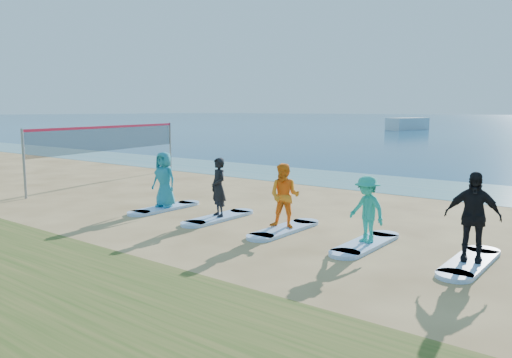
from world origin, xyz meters
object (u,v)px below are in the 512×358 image
Objects in this scene: student_2 at (285,196)px; surfboard_3 at (366,244)px; volleyball_net at (110,139)px; student_3 at (367,209)px; surfboard_0 at (165,208)px; boat_offshore_a at (407,130)px; student_1 at (219,187)px; student_0 at (164,179)px; surfboard_2 at (284,229)px; surfboard_1 at (219,218)px; student_4 at (473,216)px; surfboard_4 at (470,262)px.

student_2 is 0.77× the size of surfboard_3.
volleyball_net is 5.67× the size of student_3.
student_2 is (4.65, 0.00, 0.89)m from surfboard_0.
student_1 is (19.71, -65.12, 0.94)m from boat_offshore_a.
surfboard_2 is at bearing -7.15° from student_0.
surfboard_0 is 7.02m from student_3.
surfboard_1 is 4.72m from student_3.
student_0 is at bearing -157.59° from student_1.
student_2 is at bearing 0.00° from surfboard_2.
surfboard_2 and surfboard_3 have the same top height.
student_4 reaches higher than student_3.
surfboard_0 is at bearing 0.00° from student_0.
surfboard_4 is 0.97m from student_4.
surfboard_0 is 1.25× the size of student_0.
surfboard_0 and surfboard_2 have the same top height.
student_0 is at bearing -160.86° from student_3.
student_4 is at bearing -7.15° from student_0.
surfboard_3 is (6.97, 0.00, 0.00)m from surfboard_0.
student_3 is at bearing 0.00° from surfboard_1.
surfboard_1 is 1.29× the size of student_1.
student_4 is at bearing -17.16° from student_2.
student_3 is at bearing 0.00° from surfboard_2.
surfboard_1 is 1.00× the size of surfboard_2.
boat_offshore_a reaches higher than surfboard_0.
surfboard_4 is at bearing 22.41° from student_1.
student_4 is at bearing 22.41° from student_1.
student_3 reaches higher than surfboard_3.
surfboard_2 is at bearing 0.00° from surfboard_1.
student_1 is at bearing -58.42° from boat_offshore_a.
student_4 is at bearing 0.00° from surfboard_3.
surfboard_4 is at bearing -7.15° from student_0.
surfboard_4 is at bearing 0.00° from surfboard_2.
student_2 reaches higher than surfboard_1.
student_4 is at bearing 0.00° from surfboard_4.
student_1 is at bearing 0.00° from surfboard_1.
student_2 reaches higher than surfboard_4.
surfboard_0 is 1.00× the size of surfboard_3.
boat_offshore_a is 3.46× the size of surfboard_2.
student_4 is (2.32, 0.00, 0.97)m from surfboard_3.
surfboard_1 is at bearing -160.86° from student_3.
student_4 is at bearing 0.00° from surfboard_2.
boat_offshore_a is 69.53m from surfboard_3.
student_1 reaches higher than surfboard_2.
surfboard_3 is 2.32m from surfboard_4.
volleyball_net reaches higher than surfboard_1.
student_1 is (0.00, 0.00, 0.90)m from surfboard_1.
student_0 reaches higher than boat_offshore_a.
student_3 reaches higher than surfboard_4.
boat_offshore_a is 3.46× the size of surfboard_3.
boat_offshore_a is 4.87× the size of student_3.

